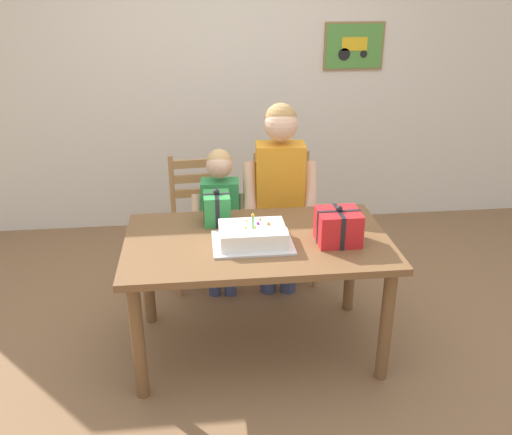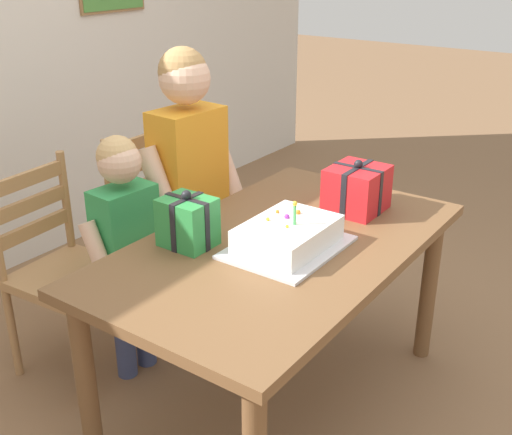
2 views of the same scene
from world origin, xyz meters
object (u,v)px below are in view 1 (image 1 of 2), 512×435
chair_right (284,217)px  child_older (280,183)px  gift_box_red_large (338,227)px  gift_box_beside_cake (217,208)px  chair_left (201,220)px  dining_table (257,254)px  child_younger (221,210)px  birthday_cake (252,236)px

chair_right → child_older: bearing=-106.6°
gift_box_red_large → gift_box_beside_cake: 0.74m
gift_box_red_large → chair_left: gift_box_red_large is taller
dining_table → child_younger: (-0.18, 0.63, 0.01)m
chair_left → gift_box_beside_cake: bearing=-81.7°
gift_box_red_large → child_younger: bearing=130.5°
birthday_cake → chair_left: 1.04m
dining_table → gift_box_red_large: size_ratio=6.26×
chair_right → child_younger: child_younger is taller
dining_table → gift_box_red_large: (0.44, -0.08, 0.19)m
chair_right → child_younger: (-0.48, -0.26, 0.18)m
gift_box_red_large → child_older: child_older is taller
gift_box_red_large → child_older: size_ratio=0.17×
dining_table → gift_box_red_large: gift_box_red_large is taller
chair_right → child_older: 0.45m
chair_right → gift_box_red_large: bearing=-82.2°
dining_table → chair_left: size_ratio=1.61×
birthday_cake → gift_box_red_large: bearing=-3.8°
dining_table → chair_left: 0.96m
gift_box_red_large → gift_box_beside_cake: (-0.65, 0.35, -0.00)m
gift_box_red_large → child_younger: (-0.61, 0.72, -0.17)m
birthday_cake → child_younger: size_ratio=0.41×
birthday_cake → child_younger: (-0.14, 0.69, -0.13)m
gift_box_beside_cake → child_younger: bearing=84.3°
gift_box_beside_cake → child_older: size_ratio=0.16×
birthday_cake → chair_left: size_ratio=0.48×
gift_box_red_large → chair_right: gift_box_red_large is taller
chair_left → child_younger: child_younger is taller
dining_table → child_older: 0.70m
chair_left → child_younger: (0.13, -0.26, 0.18)m
child_younger → chair_left: bearing=116.2°
dining_table → gift_box_red_large: 0.48m
dining_table → chair_left: (-0.31, 0.90, -0.17)m
dining_table → child_younger: bearing=105.5°
birthday_cake → chair_left: birthday_cake is taller
birthday_cake → gift_box_beside_cake: gift_box_beside_cake is taller
chair_left → chair_right: bearing=0.0°
dining_table → gift_box_beside_cake: size_ratio=6.92×
chair_right → child_older: size_ratio=0.68×
birthday_cake → child_older: (0.26, 0.69, 0.05)m
gift_box_beside_cake → chair_right: (0.51, 0.64, -0.35)m
gift_box_beside_cake → child_older: child_older is taller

